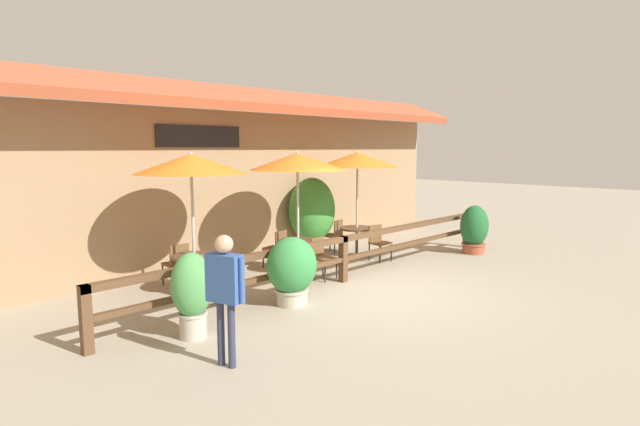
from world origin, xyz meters
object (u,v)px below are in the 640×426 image
object	(u,v)px
chair_near_streetside	(213,274)
potted_plant_tall_tropical	(192,292)
patio_umbrella_near	(191,164)
patio_umbrella_middle	(298,162)
dining_table_middle	(298,247)
potted_plant_broad_leaf	(474,229)
dining_table_near	(194,263)
chair_far_wallside	(334,234)
patio_umbrella_far	(357,160)
potted_plant_entrance_palm	(292,269)
dining_table_far	(357,233)
chair_middle_streetside	(322,256)
chair_near_wallside	(177,262)
potted_plant_small_flowering	(312,211)
chair_middle_wallside	(277,247)
chair_far_streetside	(379,241)
pedestrian	(225,283)

from	to	relation	value
chair_near_streetside	potted_plant_tall_tropical	size ratio (longest dim) A/B	0.69
patio_umbrella_near	potted_plant_tall_tropical	world-z (taller)	patio_umbrella_near
patio_umbrella_middle	dining_table_middle	world-z (taller)	patio_umbrella_middle
patio_umbrella_near	potted_plant_broad_leaf	bearing A→B (deg)	-15.92
dining_table_near	chair_near_streetside	size ratio (longest dim) A/B	1.00
chair_far_wallside	patio_umbrella_far	bearing A→B (deg)	83.80
dining_table_near	potted_plant_tall_tropical	bearing A→B (deg)	-122.03
dining_table_middle	potted_plant_broad_leaf	xyz separation A→B (m)	(4.65, -1.76, 0.05)
dining_table_middle	potted_plant_entrance_palm	world-z (taller)	potted_plant_entrance_palm
dining_table_near	patio_umbrella_far	world-z (taller)	patio_umbrella_far
chair_far_wallside	dining_table_far	bearing A→B (deg)	83.80
patio_umbrella_far	dining_table_far	bearing A→B (deg)	90.00
potted_plant_broad_leaf	potted_plant_entrance_palm	xyz separation A→B (m)	(-6.26, 0.19, 0.00)
dining_table_near	potted_plant_tall_tropical	world-z (taller)	potted_plant_tall_tropical
dining_table_near	chair_middle_streetside	bearing A→B (deg)	-21.51
chair_middle_streetside	potted_plant_tall_tropical	xyz separation A→B (m)	(-3.69, -0.99, 0.20)
dining_table_middle	dining_table_far	size ratio (longest dim) A/B	1.00
chair_middle_streetside	chair_far_wallside	distance (m)	2.71
chair_near_wallside	patio_umbrella_middle	bearing A→B (deg)	162.42
potted_plant_small_flowering	chair_middle_wallside	bearing A→B (deg)	-161.24
chair_near_wallside	dining_table_far	distance (m)	4.73
dining_table_near	chair_middle_wallside	xyz separation A→B (m)	(2.44, 0.45, -0.10)
patio_umbrella_near	potted_plant_broad_leaf	xyz separation A→B (m)	(7.09, -2.02, -1.81)
dining_table_middle	potted_plant_small_flowering	size ratio (longest dim) A/B	0.44
chair_far_streetside	potted_plant_broad_leaf	size ratio (longest dim) A/B	0.69
chair_near_streetside	dining_table_far	distance (m)	4.74
dining_table_near	chair_near_streetside	bearing A→B (deg)	-91.65
patio_umbrella_middle	chair_middle_wallside	bearing A→B (deg)	90.65
chair_middle_wallside	potted_plant_small_flowering	world-z (taller)	potted_plant_small_flowering
potted_plant_broad_leaf	potted_plant_tall_tropical	bearing A→B (deg)	179.55
chair_far_wallside	potted_plant_tall_tropical	size ratio (longest dim) A/B	0.69
dining_table_near	chair_far_streetside	size ratio (longest dim) A/B	1.00
chair_far_streetside	potted_plant_entrance_palm	size ratio (longest dim) A/B	0.72
dining_table_middle	potted_plant_entrance_palm	distance (m)	2.25
chair_near_wallside	patio_umbrella_far	distance (m)	5.12
patio_umbrella_near	dining_table_near	xyz separation A→B (m)	(0.00, 0.00, -1.87)
dining_table_near	patio_umbrella_far	xyz separation A→B (m)	(4.68, -0.05, 1.87)
patio_umbrella_far	chair_near_streetside	bearing A→B (deg)	-172.47
patio_umbrella_near	chair_near_wallside	bearing A→B (deg)	89.34
patio_umbrella_far	chair_far_streetside	distance (m)	2.09
dining_table_near	potted_plant_small_flowering	xyz separation A→B (m)	(4.14, 1.03, 0.53)
patio_umbrella_near	patio_umbrella_middle	world-z (taller)	same
potted_plant_entrance_palm	pedestrian	distance (m)	2.65
dining_table_near	patio_umbrella_middle	bearing A→B (deg)	-6.05
patio_umbrella_near	chair_near_streetside	world-z (taller)	patio_umbrella_near
dining_table_near	patio_umbrella_far	size ratio (longest dim) A/B	0.32
dining_table_near	potted_plant_tall_tropical	size ratio (longest dim) A/B	0.68
chair_middle_wallside	chair_far_streetside	xyz separation A→B (m)	(2.23, -1.22, 0.00)
pedestrian	dining_table_middle	bearing A→B (deg)	-71.01
chair_far_streetside	potted_plant_entrance_palm	world-z (taller)	potted_plant_entrance_palm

